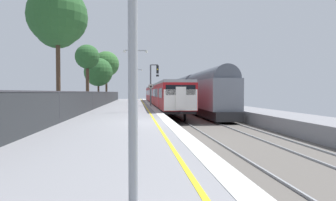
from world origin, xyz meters
The scene contains 12 objects.
ground centered at (2.64, 0.00, -0.61)m, with size 17.40×110.00×1.21m.
commuter_train_at_platform centered at (2.10, 26.34, 1.27)m, with size 2.83×39.49×3.81m.
freight_train_adjacent_track centered at (6.10, 28.21, 1.71)m, with size 2.60×42.99×4.93m.
signal_gantry centered at (0.62, 19.60, 3.14)m, with size 1.10×0.24×5.03m.
speed_limit_sign centered at (0.25, 16.93, 1.65)m, with size 0.59×0.08×2.58m.
platform_lamp_mid centered at (-1.45, 8.21, 3.08)m, with size 2.00×0.20×5.17m.
platform_lamp_far centered at (-1.45, 27.96, 3.06)m, with size 2.00×0.20×5.13m.
platform_back_fence centered at (-5.45, 0.00, 0.89)m, with size 0.07×99.00×1.71m.
background_tree_left centered at (-7.03, 39.71, 6.79)m, with size 4.77×4.77×9.32m.
background_tree_centre centered at (-7.30, 30.65, 4.68)m, with size 4.46×4.46×7.03m.
background_tree_right centered at (-7.56, 21.66, 5.94)m, with size 3.04×3.04×7.64m.
background_tree_back centered at (-6.77, 4.94, 6.64)m, with size 4.03×4.16×8.84m.
Camera 1 is at (-1.40, -15.74, 1.65)m, focal length 30.87 mm.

